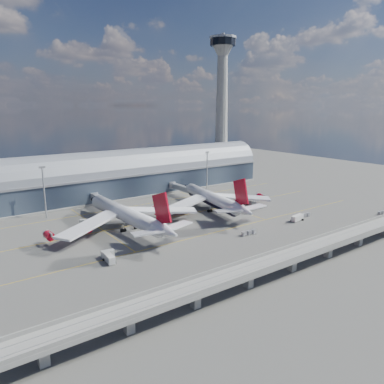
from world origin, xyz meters
TOP-DOWN VIEW (x-y plane):
  - ground at (0.00, 0.00)m, footprint 500.00×500.00m
  - taxi_lines at (0.00, 22.11)m, footprint 200.00×80.12m
  - terminal at (0.00, 77.99)m, footprint 200.00×30.00m
  - control_tower at (85.00, 83.00)m, footprint 19.00×19.00m
  - guideway at (-0.00, -55.00)m, footprint 220.00×8.50m
  - floodlight_mast_left at (-50.00, 55.00)m, footprint 3.00×0.70m
  - floodlight_mast_right at (50.00, 55.00)m, footprint 3.00×0.70m
  - airliner_left at (-25.17, 16.00)m, footprint 70.97×74.55m
  - airliner_right at (25.40, 18.14)m, footprint 66.80×69.89m
  - jet_bridge_left at (-21.77, 53.12)m, footprint 4.40×28.00m
  - jet_bridge_right at (29.22, 51.18)m, footprint 4.40×32.00m
  - service_truck_0 at (-46.84, -13.00)m, footprint 2.90×7.08m
  - service_truck_1 at (-45.40, -8.45)m, footprint 4.72×2.57m
  - service_truck_2 at (46.08, -20.17)m, footprint 8.15×3.48m
  - service_truck_3 at (48.67, 13.63)m, footprint 3.88×6.34m
  - service_truck_4 at (54.17, 24.36)m, footprint 4.69×6.16m
  - service_truck_5 at (-38.47, 32.70)m, footprint 5.45×5.02m
  - cargo_train_0 at (13.39, -20.90)m, footprint 7.88×2.44m
  - cargo_train_1 at (54.10, -18.06)m, footprint 7.41×2.24m
  - cargo_train_2 at (92.04, -37.91)m, footprint 8.88×2.51m

SIDE VIEW (x-z plane):
  - ground at x=0.00m, z-range 0.00..0.00m
  - taxi_lines at x=0.00m, z-range 0.00..0.01m
  - cargo_train_2 at x=92.04m, z-range 0.03..1.49m
  - cargo_train_1 at x=54.10m, z-range 0.04..1.67m
  - cargo_train_0 at x=13.39m, z-range 0.04..1.77m
  - service_truck_5 at x=-38.47m, z-range 0.03..2.63m
  - service_truck_1 at x=-45.40m, z-range 0.01..2.66m
  - service_truck_3 at x=48.67m, z-range 0.03..2.90m
  - service_truck_0 at x=-46.84m, z-range 0.05..2.91m
  - service_truck_2 at x=46.08m, z-range 0.06..2.92m
  - service_truck_4 at x=54.17m, z-range 0.01..3.26m
  - jet_bridge_left at x=-21.77m, z-range 1.55..8.80m
  - jet_bridge_right at x=29.22m, z-range 1.56..8.81m
  - guideway at x=0.00m, z-range 1.69..8.89m
  - airliner_right at x=25.40m, z-range -5.35..16.89m
  - airliner_left at x=-25.17m, z-range -4.87..17.86m
  - terminal at x=0.00m, z-range -2.66..25.34m
  - floodlight_mast_left at x=-50.00m, z-range 0.78..26.48m
  - floodlight_mast_right at x=50.00m, z-range 0.78..26.48m
  - control_tower at x=85.00m, z-range 0.14..103.14m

